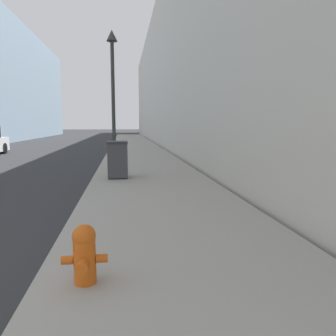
# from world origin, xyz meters

# --- Properties ---
(sidewalk_right) EXTENTS (3.56, 60.00, 0.14)m
(sidewalk_right) POSITION_xyz_m (5.98, 18.00, 0.07)
(sidewalk_right) COLOR #9E998E
(sidewalk_right) RESTS_ON ground
(building_right_stone) EXTENTS (12.00, 60.00, 11.51)m
(building_right_stone) POSITION_xyz_m (13.86, 26.00, 5.75)
(building_right_stone) COLOR beige
(building_right_stone) RESTS_ON ground
(fire_hydrant) EXTENTS (0.47, 0.36, 0.63)m
(fire_hydrant) POSITION_xyz_m (4.76, 0.64, 0.46)
(fire_hydrant) COLOR #D15614
(fire_hydrant) RESTS_ON sidewalk_right
(trash_bin) EXTENTS (0.61, 0.70, 1.13)m
(trash_bin) POSITION_xyz_m (4.98, 7.39, 0.71)
(trash_bin) COLOR #3D3D42
(trash_bin) RESTS_ON sidewalk_right
(lamppost) EXTENTS (0.43, 0.43, 5.25)m
(lamppost) POSITION_xyz_m (4.78, 10.71, 3.39)
(lamppost) COLOR #2D332D
(lamppost) RESTS_ON sidewalk_right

